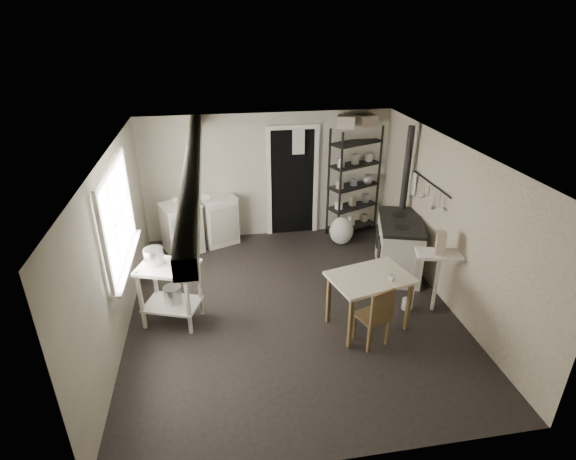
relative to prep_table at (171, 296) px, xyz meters
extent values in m
plane|color=black|center=(1.64, 0.03, -0.40)|extent=(5.00, 5.00, 0.00)
plane|color=silver|center=(1.64, 0.03, 1.90)|extent=(5.00, 5.00, 0.00)
cube|color=#B9B29D|center=(1.64, 2.53, 0.75)|extent=(4.50, 0.02, 2.30)
cube|color=#B9B29D|center=(1.64, -2.47, 0.75)|extent=(4.50, 0.02, 2.30)
cube|color=#B9B29D|center=(-0.61, 0.03, 0.75)|extent=(0.02, 5.00, 2.30)
cube|color=#B9B29D|center=(3.89, 0.03, 0.75)|extent=(0.02, 5.00, 2.30)
cylinder|color=#BABABC|center=(-0.17, 0.11, 0.54)|extent=(0.34, 0.34, 0.27)
cylinder|color=#BABABC|center=(0.17, 0.00, 0.45)|extent=(0.18, 0.18, 0.10)
cylinder|color=#BABABC|center=(0.01, 0.04, -0.02)|extent=(0.30, 0.30, 0.26)
imported|color=white|center=(0.46, 2.20, 0.56)|extent=(0.40, 0.40, 0.08)
imported|color=white|center=(-0.02, 2.16, 0.57)|extent=(0.16, 0.16, 0.09)
imported|color=white|center=(2.97, 2.34, 0.97)|extent=(0.09, 0.10, 0.19)
cube|color=beige|center=(3.01, 2.30, 1.61)|extent=(0.38, 0.36, 0.21)
cube|color=beige|center=(3.40, 2.39, 1.59)|extent=(0.39, 0.37, 0.20)
cube|color=beige|center=(3.60, -0.34, 0.61)|extent=(0.19, 0.23, 0.29)
imported|color=white|center=(2.80, -0.69, 0.40)|extent=(0.10, 0.10, 0.09)
ellipsoid|color=beige|center=(2.89, 1.86, -0.16)|extent=(0.52, 0.48, 0.53)
cylinder|color=white|center=(3.26, -0.27, -0.33)|extent=(0.14, 0.14, 0.16)
camera|label=1|loc=(0.70, -5.24, 3.40)|focal=28.00mm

